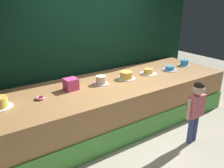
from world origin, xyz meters
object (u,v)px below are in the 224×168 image
at_px(pink_box, 71,84).
at_px(cake_center_right, 148,72).
at_px(cake_center_left, 126,75).
at_px(donut, 40,98).
at_px(cake_right, 170,68).
at_px(cake_left, 101,80).
at_px(child_figure, 196,104).
at_px(cake_far_right, 184,63).

height_order(pink_box, cake_center_right, pink_box).
relative_size(pink_box, cake_center_right, 0.59).
bearing_deg(cake_center_left, donut, -178.72).
distance_m(cake_center_right, cake_right, 0.54).
xyz_separation_m(cake_left, cake_center_right, (1.07, -0.03, -0.03)).
bearing_deg(cake_right, cake_center_left, 175.88).
xyz_separation_m(child_figure, cake_right, (0.65, 1.16, 0.17)).
bearing_deg(cake_far_right, cake_center_left, 179.75).
relative_size(cake_center_left, cake_right, 1.04).
bearing_deg(cake_right, cake_far_right, 7.46).
distance_m(cake_left, cake_far_right, 2.13).
distance_m(donut, cake_center_left, 1.60).
xyz_separation_m(donut, cake_right, (2.67, -0.04, 0.02)).
xyz_separation_m(pink_box, cake_left, (0.53, -0.05, -0.03)).
height_order(cake_center_right, cake_far_right, cake_far_right).
bearing_deg(cake_center_right, donut, -179.37).
bearing_deg(child_figure, cake_center_left, 108.47).
height_order(cake_center_left, cake_right, cake_center_left).
bearing_deg(child_figure, pink_box, 138.72).
bearing_deg(cake_far_right, pink_box, 178.51).
distance_m(pink_box, cake_center_right, 1.60).
distance_m(cake_left, cake_center_right, 1.07).
height_order(child_figure, cake_center_left, child_figure).
relative_size(cake_center_right, cake_right, 1.05).
height_order(cake_left, cake_right, cake_left).
xyz_separation_m(pink_box, cake_far_right, (2.67, -0.07, -0.04)).
xyz_separation_m(donut, cake_far_right, (3.20, 0.03, 0.04)).
xyz_separation_m(cake_center_right, cake_far_right, (1.07, 0.01, 0.01)).
bearing_deg(pink_box, donut, -169.55).
xyz_separation_m(cake_right, cake_far_right, (0.53, 0.07, 0.02)).
bearing_deg(child_figure, donut, 149.18).
distance_m(cake_center_left, cake_center_right, 0.53).
height_order(donut, cake_center_right, cake_center_right).
distance_m(child_figure, cake_far_right, 1.72).
height_order(cake_center_left, cake_center_right, cake_center_left).
xyz_separation_m(pink_box, cake_center_right, (1.60, -0.07, -0.05)).
bearing_deg(child_figure, cake_center_right, 84.39).
distance_m(pink_box, cake_right, 2.14).
xyz_separation_m(pink_box, cake_center_left, (1.07, -0.06, -0.03)).
xyz_separation_m(cake_center_left, cake_far_right, (1.60, -0.01, -0.01)).
relative_size(child_figure, pink_box, 5.11).
bearing_deg(cake_right, donut, 179.12).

